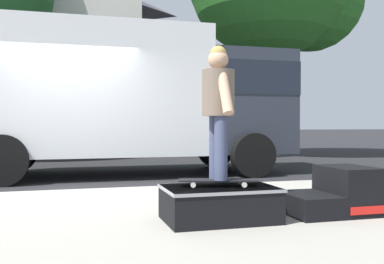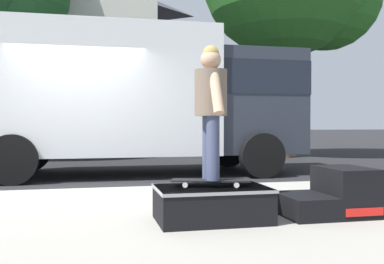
% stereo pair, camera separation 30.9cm
% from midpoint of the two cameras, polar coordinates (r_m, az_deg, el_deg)
% --- Properties ---
extents(ground_plane, '(140.00, 140.00, 0.00)m').
position_cam_midpoint_polar(ground_plane, '(7.37, -16.62, -7.43)').
color(ground_plane, black).
extents(sidewalk_slab, '(50.00, 5.00, 0.12)m').
position_cam_midpoint_polar(sidewalk_slab, '(4.41, -17.21, -12.38)').
color(sidewalk_slab, gray).
rests_on(sidewalk_slab, ground).
extents(skate_box, '(1.10, 0.73, 0.34)m').
position_cam_midpoint_polar(skate_box, '(4.45, 1.51, -9.00)').
color(skate_box, black).
rests_on(skate_box, sidewalk_slab).
extents(kicker_ramp, '(0.94, 0.69, 0.50)m').
position_cam_midpoint_polar(kicker_ramp, '(5.00, 16.29, -7.66)').
color(kicker_ramp, black).
rests_on(kicker_ramp, sidewalk_slab).
extents(skateboard, '(0.81, 0.39, 0.07)m').
position_cam_midpoint_polar(skateboard, '(4.44, 1.36, -6.25)').
color(skateboard, black).
rests_on(skateboard, skate_box).
extents(skater_kid, '(0.32, 0.68, 1.33)m').
position_cam_midpoint_polar(skater_kid, '(4.41, 1.37, 4.01)').
color(skater_kid, '#3F4766').
rests_on(skater_kid, skateboard).
extents(box_truck, '(6.91, 2.63, 3.05)m').
position_cam_midpoint_polar(box_truck, '(9.57, -8.93, 4.74)').
color(box_truck, silver).
rests_on(box_truck, ground).
extents(house_behind, '(9.54, 8.22, 8.40)m').
position_cam_midpoint_polar(house_behind, '(20.17, -21.57, 9.98)').
color(house_behind, silver).
rests_on(house_behind, ground).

